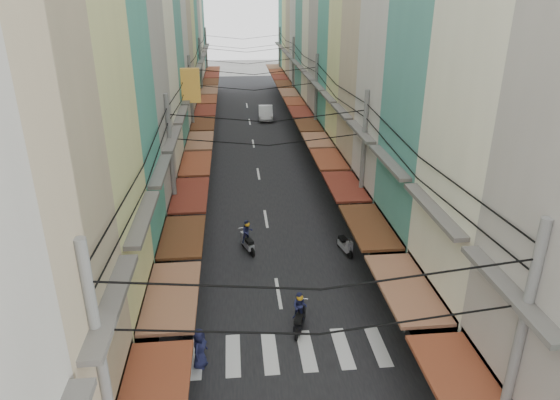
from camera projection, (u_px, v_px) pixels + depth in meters
ground at (275, 271)px, 24.50m from camera, size 160.00×160.00×0.00m
road at (254, 150)px, 42.83m from camera, size 10.00×80.00×0.02m
sidewalk_left at (178, 152)px, 42.24m from camera, size 3.00×80.00×0.06m
sidewalk_right at (329, 148)px, 43.40m from camera, size 3.00×80.00×0.06m
crosswalk at (288, 352)px, 18.99m from camera, size 7.55×2.40×0.01m
building_row_left at (142, 35)px, 35.17m from camera, size 7.80×67.67×23.70m
building_row_right at (362, 39)px, 36.62m from camera, size 7.80×68.98×22.59m
utility_poles at (256, 83)px, 35.70m from camera, size 10.20×66.13×8.20m
white_car at (266, 119)px, 53.14m from camera, size 4.99×2.16×1.73m
bicycle at (446, 297)px, 22.42m from camera, size 1.44×0.56×0.99m
moving_scooters at (256, 286)px, 22.23m from camera, size 8.05×8.96×1.91m
parked_scooters at (382, 308)px, 20.85m from camera, size 12.95×13.98×0.98m
pedestrians at (199, 213)px, 28.33m from camera, size 13.87×19.49×2.23m
market_umbrella at (428, 242)px, 22.75m from camera, size 2.29×2.29×2.42m
traffic_sign at (409, 288)px, 19.28m from camera, size 0.10×0.63×2.89m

